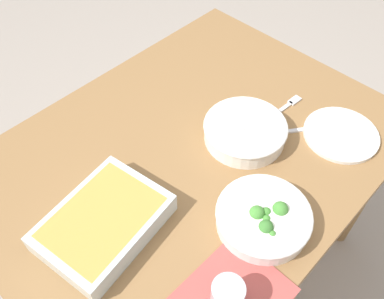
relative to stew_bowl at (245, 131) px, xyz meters
name	(u,v)px	position (x,y,z in m)	size (l,w,h in m)	color
ground_plane	(192,260)	(0.14, -0.08, -0.77)	(6.00, 6.00, 0.00)	#9E9389
dining_table	(192,168)	(0.14, -0.08, -0.12)	(1.20, 0.90, 0.74)	olive
stew_bowl	(245,131)	(0.00, 0.00, 0.00)	(0.24, 0.24, 0.06)	white
broccoli_bowl	(263,217)	(0.19, 0.21, 0.00)	(0.24, 0.24, 0.07)	white
baking_dish	(104,222)	(0.47, -0.06, 0.00)	(0.33, 0.26, 0.06)	silver
drink_cup	(227,297)	(0.40, 0.28, 0.01)	(0.07, 0.07, 0.08)	#B2BCC6
side_plate	(341,134)	(-0.21, 0.20, -0.03)	(0.22, 0.22, 0.01)	silver
spoon_by_stew	(281,132)	(-0.09, 0.07, -0.03)	(0.15, 0.12, 0.01)	silver
fork_on_table	(284,108)	(-0.18, 0.01, -0.03)	(0.18, 0.03, 0.01)	silver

